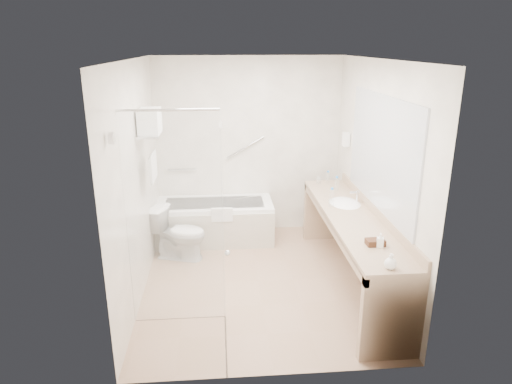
{
  "coord_description": "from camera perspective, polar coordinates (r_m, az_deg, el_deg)",
  "views": [
    {
      "loc": [
        -0.42,
        -4.73,
        2.65
      ],
      "look_at": [
        0.0,
        0.3,
        1.0
      ],
      "focal_mm": 32.0,
      "sensor_mm": 36.0,
      "label": 1
    }
  ],
  "objects": [
    {
      "name": "mirror",
      "position": [
        5.01,
        15.35,
        4.76
      ],
      "size": [
        0.02,
        2.0,
        1.2
      ],
      "primitive_type": "cube",
      "color": "#B7BCC4",
      "rests_on": "wall_right"
    },
    {
      "name": "soap_bottle_a",
      "position": [
        4.41,
        15.24,
        -6.25
      ],
      "size": [
        0.1,
        0.15,
        0.06
      ],
      "primitive_type": "imported",
      "rotation": [
        0.0,
        0.0,
        -0.28
      ],
      "color": "white",
      "rests_on": "vanity_counter"
    },
    {
      "name": "hairdryer_unit",
      "position": [
        6.14,
        11.19,
        6.48
      ],
      "size": [
        0.08,
        0.1,
        0.18
      ],
      "primitive_type": "cube",
      "color": "white",
      "rests_on": "wall_right"
    },
    {
      "name": "drinking_glass_far",
      "position": [
        5.34,
        9.36,
        -1.38
      ],
      "size": [
        0.07,
        0.07,
        0.08
      ],
      "primitive_type": "cylinder",
      "rotation": [
        0.0,
        0.0,
        -0.11
      ],
      "color": "silver",
      "rests_on": "vanity_counter"
    },
    {
      "name": "sink",
      "position": [
        5.51,
        11.05,
        -1.66
      ],
      "size": [
        0.4,
        0.52,
        0.14
      ],
      "primitive_type": "ellipsoid",
      "color": "white",
      "rests_on": "vanity_counter"
    },
    {
      "name": "wall_left",
      "position": [
        5.02,
        -14.68,
        1.27
      ],
      "size": [
        0.1,
        3.2,
        2.5
      ],
      "primitive_type": "cube",
      "color": "white",
      "rests_on": "ground"
    },
    {
      "name": "wall_front",
      "position": [
        3.46,
        2.61,
        -5.84
      ],
      "size": [
        2.6,
        0.1,
        2.5
      ],
      "primitive_type": "cube",
      "color": "white",
      "rests_on": "ground"
    },
    {
      "name": "soap_bottle_b",
      "position": [
        4.02,
        16.47,
        -8.5
      ],
      "size": [
        0.15,
        0.17,
        0.11
      ],
      "primitive_type": "imported",
      "rotation": [
        0.0,
        0.0,
        0.43
      ],
      "color": "white",
      "rests_on": "vanity_counter"
    },
    {
      "name": "water_bottle_mid",
      "position": [
        5.93,
        10.04,
        1.0
      ],
      "size": [
        0.06,
        0.06,
        0.19
      ],
      "rotation": [
        0.0,
        0.0,
        -0.03
      ],
      "color": "silver",
      "rests_on": "vanity_counter"
    },
    {
      "name": "grab_bar_short",
      "position": [
        6.54,
        -9.25,
        2.79
      ],
      "size": [
        0.4,
        0.03,
        0.03
      ],
      "primitive_type": "cylinder",
      "rotation": [
        0.0,
        1.57,
        0.0
      ],
      "color": "silver",
      "rests_on": "wall_back"
    },
    {
      "name": "water_bottle_right",
      "position": [
        6.23,
        8.98,
        1.81
      ],
      "size": [
        0.05,
        0.05,
        0.17
      ],
      "rotation": [
        0.0,
        0.0,
        -0.36
      ],
      "color": "silver",
      "rests_on": "vanity_counter"
    },
    {
      "name": "wall_back",
      "position": [
        6.5,
        -0.95,
        5.66
      ],
      "size": [
        2.6,
        0.1,
        2.5
      ],
      "primitive_type": "cube",
      "color": "white",
      "rests_on": "ground"
    },
    {
      "name": "floor",
      "position": [
        5.44,
        0.26,
        -11.05
      ],
      "size": [
        3.2,
        3.2,
        0.0
      ],
      "primitive_type": "plane",
      "color": "tan",
      "rests_on": "ground"
    },
    {
      "name": "grab_bar_long",
      "position": [
        6.46,
        -1.37,
        5.57
      ],
      "size": [
        0.53,
        0.03,
        0.33
      ],
      "primitive_type": "cylinder",
      "rotation": [
        0.0,
        1.05,
        0.0
      ],
      "color": "silver",
      "rests_on": "wall_back"
    },
    {
      "name": "bathtub",
      "position": [
        6.43,
        -5.14,
        -3.65
      ],
      "size": [
        1.6,
        0.73,
        0.59
      ],
      "color": "white",
      "rests_on": "floor"
    },
    {
      "name": "wall_right",
      "position": [
        5.23,
        14.64,
        1.95
      ],
      "size": [
        0.1,
        3.2,
        2.5
      ],
      "primitive_type": "cube",
      "color": "white",
      "rests_on": "ground"
    },
    {
      "name": "faucet",
      "position": [
        5.52,
        12.56,
        -0.53
      ],
      "size": [
        0.03,
        0.03,
        0.14
      ],
      "primitive_type": "cylinder",
      "color": "silver",
      "rests_on": "vanity_counter"
    },
    {
      "name": "drinking_glass_near",
      "position": [
        6.19,
        7.84,
        1.46
      ],
      "size": [
        0.09,
        0.09,
        0.09
      ],
      "primitive_type": "cylinder",
      "rotation": [
        0.0,
        0.0,
        -0.3
      ],
      "color": "silver",
      "rests_on": "vanity_counter"
    },
    {
      "name": "toilet",
      "position": [
        5.93,
        -9.54,
        -5.13
      ],
      "size": [
        0.77,
        0.57,
        0.67
      ],
      "primitive_type": "imported",
      "rotation": [
        0.0,
        0.0,
        1.27
      ],
      "color": "white",
      "rests_on": "floor"
    },
    {
      "name": "ceiling",
      "position": [
        4.76,
        0.31,
        16.27
      ],
      "size": [
        2.6,
        3.2,
        0.1
      ],
      "primitive_type": "cube",
      "color": "white",
      "rests_on": "wall_back"
    },
    {
      "name": "shower_enclosure",
      "position": [
        4.13,
        -7.36,
        -4.64
      ],
      "size": [
        0.96,
        0.91,
        2.11
      ],
      "color": "silver",
      "rests_on": "floor"
    },
    {
      "name": "water_bottle_left",
      "position": [
        5.46,
        9.47,
        -0.48
      ],
      "size": [
        0.06,
        0.06,
        0.19
      ],
      "rotation": [
        0.0,
        0.0,
        -0.37
      ],
      "color": "silver",
      "rests_on": "vanity_counter"
    },
    {
      "name": "towel_shelf",
      "position": [
        5.22,
        -13.08,
        7.73
      ],
      "size": [
        0.24,
        0.55,
        0.81
      ],
      "color": "silver",
      "rests_on": "wall_left"
    },
    {
      "name": "vanity_counter",
      "position": [
        5.21,
        11.76,
        -5.01
      ],
      "size": [
        0.55,
        2.7,
        0.95
      ],
      "color": "tan",
      "rests_on": "floor"
    },
    {
      "name": "amenity_basket",
      "position": [
        4.44,
        14.68,
        -6.08
      ],
      "size": [
        0.18,
        0.12,
        0.06
      ],
      "primitive_type": "cube",
      "rotation": [
        0.0,
        0.0,
        0.04
      ],
      "color": "#452518",
      "rests_on": "vanity_counter"
    }
  ]
}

